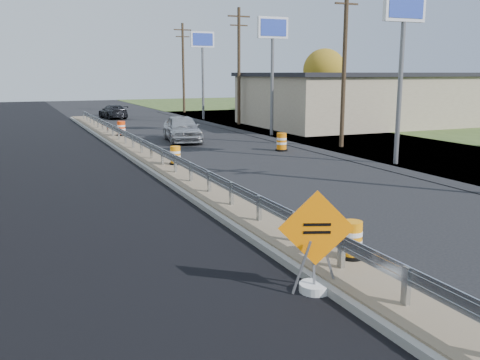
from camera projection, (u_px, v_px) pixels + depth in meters
name	position (u px, v px, depth m)	size (l,w,h in m)	color
ground	(209.00, 198.00, 18.48)	(140.00, 140.00, 0.00)	black
milled_overlay	(52.00, 162.00, 25.75)	(7.20, 120.00, 0.01)	black
median	(152.00, 161.00, 25.65)	(1.60, 55.00, 0.23)	gray
guardrail	(146.00, 145.00, 26.43)	(0.10, 46.15, 0.72)	silver
retail_building_near	(363.00, 99.00, 44.25)	(18.50, 12.50, 4.27)	tan
pylon_sign_south	(404.00, 22.00, 24.01)	(2.20, 0.30, 7.90)	slate
pylon_sign_mid	(273.00, 39.00, 35.70)	(2.20, 0.30, 7.90)	slate
pylon_sign_north	(202.00, 48.00, 48.28)	(2.20, 0.30, 7.90)	slate
utility_pole_smid	(344.00, 60.00, 30.10)	(1.90, 0.26, 9.40)	#473523
utility_pole_nmid	(239.00, 64.00, 43.58)	(1.90, 0.26, 9.40)	#473523
utility_pole_north	(183.00, 66.00, 57.07)	(1.90, 0.26, 9.40)	#473523
tree_far_yellow	(324.00, 70.00, 58.32)	(4.62, 4.62, 6.86)	#473523
caution_sign	(315.00, 267.00, 10.44)	(1.40, 0.62, 2.06)	white
barrel_median_near	(352.00, 240.00, 11.76)	(0.57, 0.57, 0.83)	black
barrel_median_mid	(175.00, 156.00, 23.82)	(0.56, 0.56, 0.82)	black
barrel_median_far	(121.00, 129.00, 34.72)	(0.64, 0.64, 0.94)	black
barrel_shoulder_near	(282.00, 142.00, 29.55)	(0.68, 0.68, 0.99)	black
car_silver	(182.00, 128.00, 33.42)	(1.97, 4.90, 1.67)	#B2B2B7
car_dark_far	(113.00, 112.00, 50.49)	(1.80, 4.43, 1.28)	black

